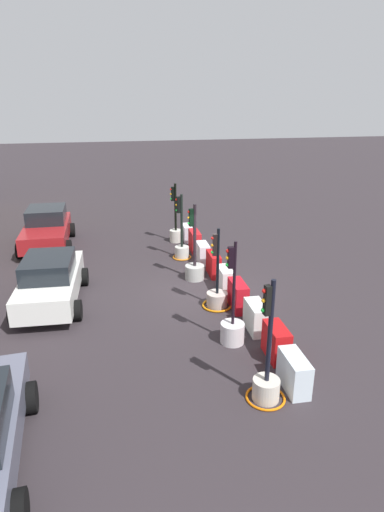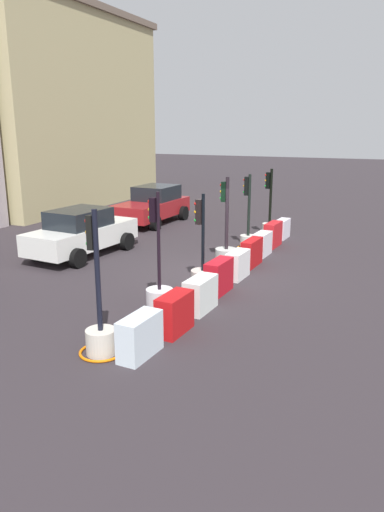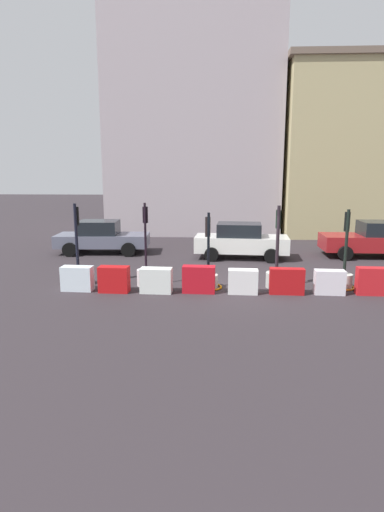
# 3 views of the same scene
# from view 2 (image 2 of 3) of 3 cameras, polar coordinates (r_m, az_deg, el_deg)

# --- Properties ---
(ground_plane) EXTENTS (120.00, 120.00, 0.00)m
(ground_plane) POSITION_cam_2_polar(r_m,az_deg,el_deg) (14.86, 2.29, -2.16)
(ground_plane) COLOR #2F282C
(traffic_light_0) EXTENTS (0.90, 0.90, 2.92)m
(traffic_light_0) POSITION_cam_2_polar(r_m,az_deg,el_deg) (9.83, -10.78, -8.72)
(traffic_light_0) COLOR beige
(traffic_light_0) RESTS_ON ground_plane
(traffic_light_1) EXTENTS (0.66, 0.66, 2.95)m
(traffic_light_1) POSITION_cam_2_polar(r_m,az_deg,el_deg) (11.76, -3.89, -4.29)
(traffic_light_1) COLOR silver
(traffic_light_1) RESTS_ON ground_plane
(traffic_light_2) EXTENTS (0.98, 0.98, 2.64)m
(traffic_light_2) POSITION_cam_2_polar(r_m,az_deg,el_deg) (13.61, 1.26, -2.11)
(traffic_light_2) COLOR #B7AAA1
(traffic_light_2) RESTS_ON ground_plane
(traffic_light_3) EXTENTS (0.72, 0.72, 2.87)m
(traffic_light_3) POSITION_cam_2_polar(r_m,az_deg,el_deg) (15.78, 4.05, 0.76)
(traffic_light_3) COLOR #A8ABA5
(traffic_light_3) RESTS_ON ground_plane
(traffic_light_4) EXTENTS (0.80, 0.80, 2.76)m
(traffic_light_4) POSITION_cam_2_polar(r_m,az_deg,el_deg) (17.94, 6.63, 2.31)
(traffic_light_4) COLOR beige
(traffic_light_4) RESTS_ON ground_plane
(traffic_light_5) EXTENTS (0.58, 0.58, 2.78)m
(traffic_light_5) POSITION_cam_2_polar(r_m,az_deg,el_deg) (20.01, 9.13, 3.85)
(traffic_light_5) COLOR silver
(traffic_light_5) RESTS_ON ground_plane
(construction_barrier_0) EXTENTS (1.08, 0.50, 0.84)m
(construction_barrier_0) POSITION_cam_2_polar(r_m,az_deg,el_deg) (9.62, -6.19, -9.42)
(construction_barrier_0) COLOR silver
(construction_barrier_0) RESTS_ON ground_plane
(construction_barrier_1) EXTENTS (1.03, 0.51, 0.88)m
(construction_barrier_1) POSITION_cam_2_polar(r_m,az_deg,el_deg) (10.61, -2.07, -6.83)
(construction_barrier_1) COLOR red
(construction_barrier_1) RESTS_ON ground_plane
(construction_barrier_2) EXTENTS (1.08, 0.53, 0.84)m
(construction_barrier_2) POSITION_cam_2_polar(r_m,az_deg,el_deg) (11.83, 1.00, -4.57)
(construction_barrier_2) COLOR silver
(construction_barrier_2) RESTS_ON ground_plane
(construction_barrier_3) EXTENTS (1.11, 0.47, 0.91)m
(construction_barrier_3) POSITION_cam_2_polar(r_m,az_deg,el_deg) (13.10, 3.19, -2.46)
(construction_barrier_3) COLOR red
(construction_barrier_3) RESTS_ON ground_plane
(construction_barrier_4) EXTENTS (1.00, 0.48, 0.82)m
(construction_barrier_4) POSITION_cam_2_polar(r_m,az_deg,el_deg) (14.43, 5.42, -1.05)
(construction_barrier_4) COLOR white
(construction_barrier_4) RESTS_ON ground_plane
(construction_barrier_5) EXTENTS (1.15, 0.42, 0.87)m
(construction_barrier_5) POSITION_cam_2_polar(r_m,az_deg,el_deg) (15.76, 7.07, 0.39)
(construction_barrier_5) COLOR #B01215
(construction_barrier_5) RESTS_ON ground_plane
(construction_barrier_6) EXTENTS (1.00, 0.49, 0.81)m
(construction_barrier_6) POSITION_cam_2_polar(r_m,az_deg,el_deg) (17.10, 8.29, 1.40)
(construction_barrier_6) COLOR silver
(construction_barrier_6) RESTS_ON ground_plane
(construction_barrier_7) EXTENTS (1.12, 0.45, 0.92)m
(construction_barrier_7) POSITION_cam_2_polar(r_m,az_deg,el_deg) (18.44, 9.55, 2.51)
(construction_barrier_7) COLOR red
(construction_barrier_7) RESTS_ON ground_plane
(construction_barrier_8) EXTENTS (0.98, 0.44, 0.77)m
(construction_barrier_8) POSITION_cam_2_polar(r_m,az_deg,el_deg) (19.90, 10.63, 3.17)
(construction_barrier_8) COLOR silver
(construction_barrier_8) RESTS_ON ground_plane
(car_white_van) EXTENTS (4.42, 2.34, 1.65)m
(car_white_van) POSITION_cam_2_polar(r_m,az_deg,el_deg) (17.30, -12.91, 2.74)
(car_white_van) COLOR white
(car_white_van) RESTS_ON ground_plane
(car_red_compact) EXTENTS (4.48, 2.35, 1.70)m
(car_red_compact) POSITION_cam_2_polar(r_m,az_deg,el_deg) (22.83, -4.70, 6.04)
(car_red_compact) COLOR maroon
(car_red_compact) RESTS_ON ground_plane
(building_corner_block) EXTENTS (13.17, 8.56, 10.69)m
(building_corner_block) POSITION_cam_2_polar(r_m,az_deg,el_deg) (30.36, -17.59, 16.20)
(building_corner_block) COLOR tan
(building_corner_block) RESTS_ON ground_plane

